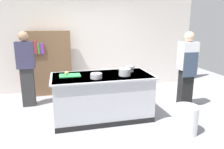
% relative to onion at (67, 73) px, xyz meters
% --- Properties ---
extents(ground_plane, '(10.00, 10.00, 0.00)m').
position_rel_onion_xyz_m(ground_plane, '(0.68, -0.09, -0.96)').
color(ground_plane, gray).
extents(back_wall, '(6.40, 0.12, 3.00)m').
position_rel_onion_xyz_m(back_wall, '(0.68, 2.01, 0.54)').
color(back_wall, silver).
rests_on(back_wall, ground_plane).
extents(counter_island, '(1.98, 0.98, 0.90)m').
position_rel_onion_xyz_m(counter_island, '(0.68, -0.09, -0.49)').
color(counter_island, '#B7BABF').
rests_on(counter_island, ground_plane).
extents(cutting_board, '(0.40, 0.28, 0.02)m').
position_rel_onion_xyz_m(cutting_board, '(0.06, -0.00, -0.05)').
color(cutting_board, green).
rests_on(cutting_board, counter_island).
extents(onion, '(0.08, 0.08, 0.08)m').
position_rel_onion_xyz_m(onion, '(0.00, 0.00, 0.00)').
color(onion, tan).
rests_on(onion, cutting_board).
extents(stock_pot, '(0.30, 0.23, 0.14)m').
position_rel_onion_xyz_m(stock_pot, '(1.10, -0.22, 0.01)').
color(stock_pot, '#B7BABF').
rests_on(stock_pot, counter_island).
extents(sauce_pan, '(0.23, 0.17, 0.11)m').
position_rel_onion_xyz_m(sauce_pan, '(1.30, 0.08, -0.00)').
color(sauce_pan, '#99999E').
rests_on(sauce_pan, counter_island).
extents(mixing_bowl, '(0.22, 0.22, 0.10)m').
position_rel_onion_xyz_m(mixing_bowl, '(0.53, -0.30, -0.01)').
color(mixing_bowl, '#B7BABF').
rests_on(mixing_bowl, counter_island).
extents(trash_bin, '(0.41, 0.41, 0.50)m').
position_rel_onion_xyz_m(trash_bin, '(1.98, -1.05, -0.71)').
color(trash_bin, white).
rests_on(trash_bin, ground_plane).
extents(person_chef, '(0.38, 0.25, 1.72)m').
position_rel_onion_xyz_m(person_chef, '(2.61, -0.01, -0.05)').
color(person_chef, black).
rests_on(person_chef, ground_plane).
extents(person_guest, '(0.38, 0.24, 1.72)m').
position_rel_onion_xyz_m(person_guest, '(-0.86, 0.97, -0.05)').
color(person_guest, '#2F2F2F').
rests_on(person_guest, ground_plane).
extents(bookshelf, '(1.10, 0.31, 1.70)m').
position_rel_onion_xyz_m(bookshelf, '(-0.37, 1.71, -0.11)').
color(bookshelf, brown).
rests_on(bookshelf, ground_plane).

